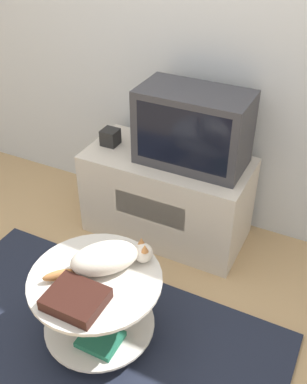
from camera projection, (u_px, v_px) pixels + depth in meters
ground_plane at (94, 341)px, 2.30m from camera, size 12.00×12.00×0.00m
wall_back at (203, 19)px, 2.50m from camera, size 8.00×0.05×2.60m
rug at (94, 340)px, 2.30m from camera, size 1.91×1.01×0.02m
tv_stand at (167, 196)px, 2.86m from camera, size 1.01×0.49×0.57m
tv at (193, 128)px, 2.53m from camera, size 0.63×0.34×0.44m
speaker at (110, 137)px, 2.80m from camera, size 0.10×0.10×0.10m
coffee_table at (97, 303)px, 2.15m from camera, size 0.62×0.62×0.42m
dvd_box at (76, 299)px, 1.92m from camera, size 0.25×0.21×0.06m
cat at (107, 258)px, 2.07m from camera, size 0.39×0.40×0.14m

